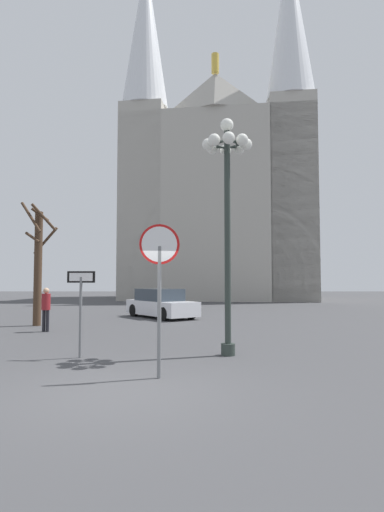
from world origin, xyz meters
name	(u,v)px	position (x,y,z in m)	size (l,w,h in m)	color
ground_plane	(119,392)	(0.00, 0.00, 0.00)	(120.00, 120.00, 0.00)	#424244
cathedral	(219,189)	(3.76, 33.50, 10.98)	(19.25, 14.22, 34.48)	#ADA89E
stop_sign	(159,269)	(0.60, 1.00, 2.14)	(0.80, 0.17, 3.04)	slate
one_way_arrow_sign	(81,300)	(-1.53, 3.08, 1.42)	(0.71, 0.08, 2.14)	slate
street_lamp	(227,189)	(2.16, 3.43, 4.29)	(1.31, 1.31, 6.16)	#2D3833
bare_tree	(38,263)	(-5.29, 10.09, 2.65)	(1.47, 1.49, 5.17)	#473323
parked_car_near_white	(161,304)	(-0.40, 13.81, 0.68)	(3.99, 4.48, 1.46)	silver
pedestrian_walking	(46,305)	(-4.22, 8.13, 0.98)	(0.32, 0.32, 1.62)	black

